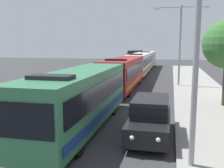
{
  "coord_description": "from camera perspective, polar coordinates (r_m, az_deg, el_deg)",
  "views": [
    {
      "loc": [
        3.3,
        0.67,
        4.39
      ],
      "look_at": [
        -0.3,
        16.42,
        1.94
      ],
      "focal_mm": 41.71,
      "sensor_mm": 36.0,
      "label": 1
    }
  ],
  "objects": [
    {
      "name": "streetlamp_mid",
      "position": [
        28.15,
        14.74,
        9.9
      ],
      "size": [
        5.32,
        0.28,
        8.23
      ],
      "color": "gray",
      "rests_on": "sidewalk"
    },
    {
      "name": "white_suv",
      "position": [
        12.59,
        8.38,
        -6.92
      ],
      "size": [
        1.86,
        4.91,
        1.9
      ],
      "color": "black",
      "rests_on": "ground_plane"
    },
    {
      "name": "bus_fourth_in_line",
      "position": [
        50.49,
        7.68,
        5.49
      ],
      "size": [
        2.58,
        12.07,
        3.21
      ],
      "color": "silver",
      "rests_on": "ground_plane"
    },
    {
      "name": "box_truck_oncoming",
      "position": [
        57.32,
        4.98,
        5.92
      ],
      "size": [
        2.35,
        8.36,
        3.15
      ],
      "color": "black",
      "rests_on": "ground_plane"
    },
    {
      "name": "bus_lead",
      "position": [
        13.71,
        -6.97,
        -2.79
      ],
      "size": [
        2.58,
        11.11,
        3.21
      ],
      "color": "#33724C",
      "rests_on": "ground_plane"
    },
    {
      "name": "bus_middle",
      "position": [
        38.13,
        5.95,
        4.52
      ],
      "size": [
        2.58,
        12.15,
        3.21
      ],
      "color": "silver",
      "rests_on": "ground_plane"
    },
    {
      "name": "bus_second_in_line",
      "position": [
        25.84,
        2.57,
        2.63
      ],
      "size": [
        2.58,
        12.43,
        3.21
      ],
      "color": "maroon",
      "rests_on": "ground_plane"
    },
    {
      "name": "streetlamp_near",
      "position": [
        9.2,
        18.3,
        12.71
      ],
      "size": [
        5.02,
        0.28,
        8.19
      ],
      "color": "gray",
      "rests_on": "sidewalk"
    }
  ]
}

